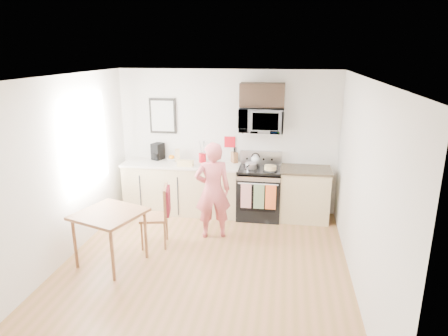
% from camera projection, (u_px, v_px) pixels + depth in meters
% --- Properties ---
extents(floor, '(4.60, 4.60, 0.00)m').
position_uv_depth(floor, '(203.00, 270.00, 5.51)').
color(floor, olive).
rests_on(floor, ground).
extents(back_wall, '(4.00, 0.04, 2.60)m').
position_uv_depth(back_wall, '(227.00, 142.00, 7.32)').
color(back_wall, silver).
rests_on(back_wall, floor).
extents(front_wall, '(4.00, 0.04, 2.60)m').
position_uv_depth(front_wall, '(136.00, 277.00, 2.96)').
color(front_wall, silver).
rests_on(front_wall, floor).
extents(left_wall, '(0.04, 4.60, 2.60)m').
position_uv_depth(left_wall, '(58.00, 174.00, 5.44)').
color(left_wall, silver).
rests_on(left_wall, floor).
extents(right_wall, '(0.04, 4.60, 2.60)m').
position_uv_depth(right_wall, '(362.00, 189.00, 4.85)').
color(right_wall, silver).
rests_on(right_wall, floor).
extents(ceiling, '(4.00, 4.60, 0.04)m').
position_uv_depth(ceiling, '(199.00, 78.00, 4.77)').
color(ceiling, white).
rests_on(ceiling, back_wall).
extents(window, '(0.06, 1.40, 1.50)m').
position_uv_depth(window, '(87.00, 143.00, 6.12)').
color(window, white).
rests_on(window, left_wall).
extents(cabinet_left, '(2.10, 0.60, 0.90)m').
position_uv_depth(cabinet_left, '(182.00, 188.00, 7.40)').
color(cabinet_left, tan).
rests_on(cabinet_left, floor).
extents(countertop_left, '(2.14, 0.64, 0.04)m').
position_uv_depth(countertop_left, '(181.00, 164.00, 7.26)').
color(countertop_left, white).
rests_on(countertop_left, cabinet_left).
extents(cabinet_right, '(0.84, 0.60, 0.90)m').
position_uv_depth(cabinet_right, '(304.00, 195.00, 7.07)').
color(cabinet_right, tan).
rests_on(cabinet_right, floor).
extents(countertop_right, '(0.88, 0.64, 0.04)m').
position_uv_depth(countertop_right, '(306.00, 170.00, 6.93)').
color(countertop_right, black).
rests_on(countertop_right, cabinet_right).
extents(range, '(0.76, 0.70, 1.16)m').
position_uv_depth(range, '(259.00, 194.00, 7.17)').
color(range, black).
rests_on(range, floor).
extents(microwave, '(0.76, 0.51, 0.42)m').
position_uv_depth(microwave, '(261.00, 120.00, 6.89)').
color(microwave, '#AFAFB4').
rests_on(microwave, back_wall).
extents(upper_cabinet, '(0.76, 0.35, 0.40)m').
position_uv_depth(upper_cabinet, '(262.00, 95.00, 6.81)').
color(upper_cabinet, black).
rests_on(upper_cabinet, back_wall).
extents(wall_art, '(0.50, 0.04, 0.65)m').
position_uv_depth(wall_art, '(163.00, 116.00, 7.35)').
color(wall_art, black).
rests_on(wall_art, back_wall).
extents(wall_trivet, '(0.20, 0.02, 0.20)m').
position_uv_depth(wall_trivet, '(230.00, 142.00, 7.30)').
color(wall_trivet, '#AB0E1A').
rests_on(wall_trivet, back_wall).
extents(person, '(0.66, 0.52, 1.57)m').
position_uv_depth(person, '(213.00, 190.00, 6.30)').
color(person, '#C1353F').
rests_on(person, floor).
extents(dining_table, '(0.91, 0.91, 0.77)m').
position_uv_depth(dining_table, '(109.00, 218.00, 5.51)').
color(dining_table, brown).
rests_on(dining_table, floor).
extents(chair, '(0.52, 0.48, 0.96)m').
position_uv_depth(chair, '(162.00, 208.00, 6.06)').
color(chair, brown).
rests_on(chair, floor).
extents(knife_block, '(0.14, 0.15, 0.20)m').
position_uv_depth(knife_block, '(234.00, 157.00, 7.27)').
color(knife_block, brown).
rests_on(knife_block, countertop_left).
extents(utensil_crock, '(0.13, 0.13, 0.40)m').
position_uv_depth(utensil_crock, '(202.00, 154.00, 7.28)').
color(utensil_crock, '#AB0E1A').
rests_on(utensil_crock, countertop_left).
extents(fruit_bowl, '(0.23, 0.23, 0.10)m').
position_uv_depth(fruit_bowl, '(172.00, 158.00, 7.44)').
color(fruit_bowl, silver).
rests_on(fruit_bowl, countertop_left).
extents(milk_carton, '(0.11, 0.11, 0.23)m').
position_uv_depth(milk_carton, '(177.00, 155.00, 7.36)').
color(milk_carton, tan).
rests_on(milk_carton, countertop_left).
extents(coffee_maker, '(0.25, 0.29, 0.31)m').
position_uv_depth(coffee_maker, '(158.00, 152.00, 7.46)').
color(coffee_maker, black).
rests_on(coffee_maker, countertop_left).
extents(bread_bag, '(0.28, 0.13, 0.10)m').
position_uv_depth(bread_bag, '(185.00, 163.00, 7.06)').
color(bread_bag, tan).
rests_on(bread_bag, countertop_left).
extents(cake, '(0.25, 0.25, 0.08)m').
position_uv_depth(cake, '(270.00, 168.00, 6.86)').
color(cake, black).
rests_on(cake, range).
extents(kettle, '(0.17, 0.17, 0.21)m').
position_uv_depth(kettle, '(256.00, 159.00, 7.21)').
color(kettle, silver).
rests_on(kettle, range).
extents(pot, '(0.20, 0.33, 0.10)m').
position_uv_depth(pot, '(251.00, 166.00, 6.97)').
color(pot, '#AFAFB4').
rests_on(pot, range).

